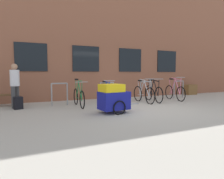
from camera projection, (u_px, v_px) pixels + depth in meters
ground_plane at (145, 108)px, 6.94m from camera, size 42.00×42.00×0.00m
storefront_building at (88, 44)px, 12.74m from camera, size 28.00×6.96×6.41m
bike_rack at (127, 89)px, 8.76m from camera, size 6.64×0.05×0.89m
bicycle_silver at (144, 94)px, 8.38m from camera, size 0.44×1.68×1.06m
bicycle_pink at (175, 92)px, 9.18m from camera, size 0.44×1.63×1.11m
bicycle_black at (153, 93)px, 8.70m from camera, size 0.44×1.68×1.05m
bicycle_blue at (106, 95)px, 7.85m from camera, size 0.44×1.67×1.01m
bicycle_green at (79, 96)px, 7.37m from camera, size 0.44×1.70×1.07m
bike_trailer at (113, 98)px, 6.12m from camera, size 1.48×0.75×0.93m
person_by_bench at (15, 83)px, 6.99m from camera, size 0.32×0.32×1.60m
backpack at (18, 103)px, 6.77m from camera, size 0.33×0.28×0.44m
planter_box at (190, 90)px, 11.60m from camera, size 0.70×0.44×0.60m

